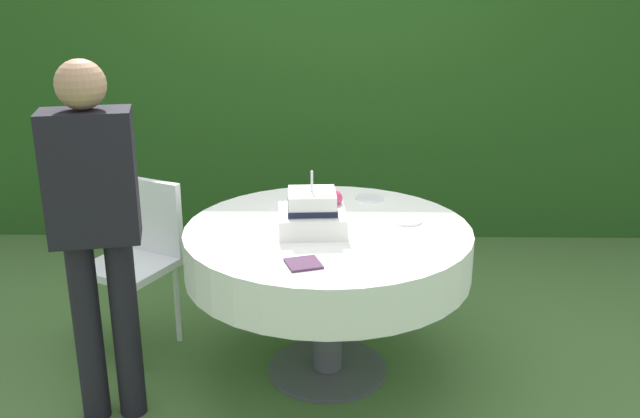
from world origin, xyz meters
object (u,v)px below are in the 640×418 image
at_px(wedding_cake, 313,213).
at_px(garden_chair, 139,249).
at_px(napkin_stack, 303,264).
at_px(serving_plate_near, 407,221).
at_px(cake_table, 328,251).
at_px(standing_person, 96,222).
at_px(serving_plate_far, 369,198).

distance_m(wedding_cake, garden_chair, 1.02).
xyz_separation_m(wedding_cake, napkin_stack, (-0.03, -0.41, -0.08)).
height_order(serving_plate_near, napkin_stack, serving_plate_near).
distance_m(cake_table, napkin_stack, 0.47).
xyz_separation_m(wedding_cake, standing_person, (-0.89, -0.35, 0.08)).
bearing_deg(cake_table, standing_person, -158.35).
relative_size(napkin_stack, standing_person, 0.09).
bearing_deg(wedding_cake, cake_table, 22.67).
bearing_deg(standing_person, cake_table, 21.65).
bearing_deg(napkin_stack, garden_chair, 140.66).
height_order(napkin_stack, garden_chair, garden_chair).
height_order(wedding_cake, serving_plate_near, wedding_cake).
bearing_deg(cake_table, garden_chair, 163.68).
relative_size(wedding_cake, serving_plate_near, 2.27).
bearing_deg(wedding_cake, serving_plate_far, 58.27).
bearing_deg(serving_plate_far, serving_plate_near, -64.27).
xyz_separation_m(serving_plate_far, garden_chair, (-1.20, -0.15, -0.23)).
bearing_deg(napkin_stack, wedding_cake, 85.85).
bearing_deg(serving_plate_far, garden_chair, -173.09).
relative_size(napkin_stack, garden_chair, 0.15).
distance_m(serving_plate_far, napkin_stack, 0.93).
xyz_separation_m(serving_plate_near, napkin_stack, (-0.48, -0.53, -0.00)).
distance_m(wedding_cake, serving_plate_far, 0.55).
distance_m(cake_table, serving_plate_far, 0.50).
bearing_deg(garden_chair, standing_person, -88.04).
height_order(cake_table, wedding_cake, wedding_cake).
bearing_deg(garden_chair, napkin_stack, -39.34).
xyz_separation_m(cake_table, serving_plate_far, (0.22, 0.44, 0.13)).
bearing_deg(napkin_stack, serving_plate_far, 70.07).
distance_m(serving_plate_far, garden_chair, 1.24).
bearing_deg(cake_table, wedding_cake, -157.33).
height_order(serving_plate_near, serving_plate_far, same).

